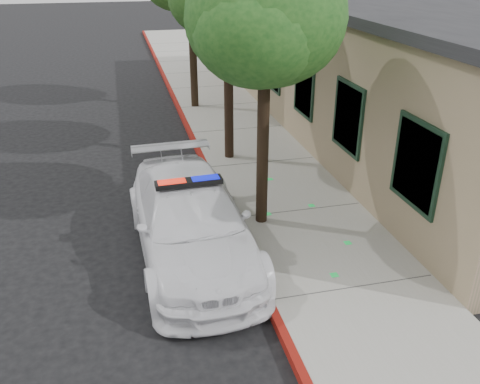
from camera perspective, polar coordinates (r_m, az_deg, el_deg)
name	(u,v)px	position (r m, az deg, el deg)	size (l,w,h in m)	color
ground	(265,308)	(8.81, 2.91, -13.06)	(120.00, 120.00, 0.00)	black
sidewalk	(296,213)	(11.58, 6.38, -2.43)	(3.20, 60.00, 0.15)	gray
red_curb	(231,221)	(11.19, -1.08, -3.30)	(0.14, 60.00, 0.16)	maroon
clapboard_building	(382,62)	(18.16, 15.89, 14.07)	(7.30, 20.89, 4.24)	tan
police_car	(191,220)	(9.83, -5.65, -3.24)	(2.32, 5.35, 1.65)	white
street_tree_near	(266,24)	(9.77, 2.99, 18.59)	(3.04, 3.18, 5.56)	black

